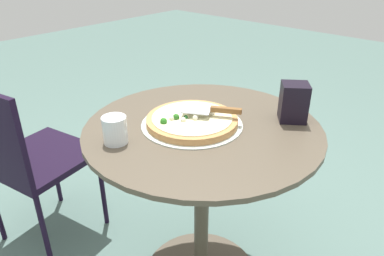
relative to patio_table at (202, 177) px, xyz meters
name	(u,v)px	position (x,y,z in m)	size (l,w,h in m)	color
patio_table	(202,177)	(0.00, 0.00, 0.00)	(0.85, 0.85, 0.75)	brown
pizza_on_tray	(192,121)	(-0.02, 0.04, 0.23)	(0.36, 0.36, 0.05)	silver
pizza_server	(212,110)	(0.04, -0.01, 0.27)	(0.15, 0.21, 0.02)	silver
drinking_cup	(115,130)	(-0.28, 0.13, 0.26)	(0.08, 0.08, 0.09)	silver
napkin_dispenser	(294,102)	(0.25, -0.21, 0.29)	(0.09, 0.09, 0.14)	black
patio_chair_near	(24,154)	(-0.35, 0.73, -0.03)	(0.49, 0.49, 0.85)	black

